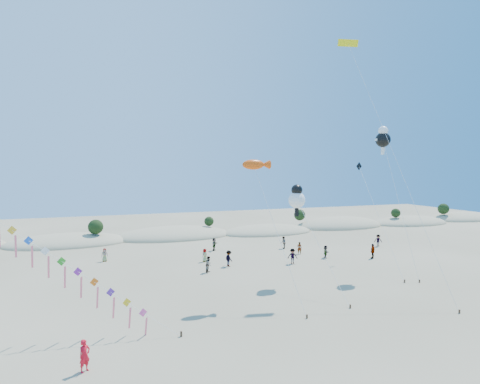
# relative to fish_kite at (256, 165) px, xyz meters

# --- Properties ---
(ground) EXTENTS (160.00, 160.00, 0.00)m
(ground) POSITION_rel_fish_kite_xyz_m (-1.25, -13.08, -11.47)
(ground) COLOR #7C7156
(ground) RESTS_ON ground
(dune_ridge) EXTENTS (145.30, 11.49, 5.57)m
(dune_ridge) POSITION_rel_fish_kite_xyz_m (-0.20, 32.05, -11.36)
(dune_ridge) COLOR gray
(dune_ridge) RESTS_ON ground
(fish_kite) EXTENTS (2.66, 7.27, 11.96)m
(fish_kite) POSITION_rel_fish_kite_xyz_m (0.00, 0.00, 0.00)
(fish_kite) COLOR #3F2D1E
(fish_kite) RESTS_ON ground
(cartoon_kite_low) EXTENTS (1.65, 9.54, 9.60)m
(cartoon_kite_low) POSITION_rel_fish_kite_xyz_m (5.42, 2.64, -3.21)
(cartoon_kite_low) COLOR #3F2D1E
(cartoon_kite_low) RESTS_ON ground
(cartoon_kite_high) EXTENTS (2.00, 6.70, 15.79)m
(cartoon_kite_high) POSITION_rel_fish_kite_xyz_m (16.45, 3.53, 3.00)
(cartoon_kite_high) COLOR #3F2D1E
(cartoon_kite_high) RESTS_ON ground
(parafoil_kite) EXTENTS (2.70, 13.29, 24.35)m
(parafoil_kite) POSITION_rel_fish_kite_xyz_m (11.34, 2.57, 11.84)
(parafoil_kite) COLOR #3F2D1E
(parafoil_kite) RESTS_ON ground
(dark_kite) EXTENTS (3.65, 11.82, 11.97)m
(dark_kite) POSITION_rel_fish_kite_xyz_m (17.24, 6.71, -3.09)
(dark_kite) COLOR #3F2D1E
(dark_kite) RESTS_ON ground
(flyer_foreground) EXTENTS (0.78, 0.73, 1.80)m
(flyer_foreground) POSITION_rel_fish_kite_xyz_m (-14.09, -9.40, -10.57)
(flyer_foreground) COLOR red
(flyer_foreground) RESTS_ON ground
(beachgoers) EXTENTS (38.09, 12.59, 1.83)m
(beachgoers) POSITION_rel_fish_kite_xyz_m (7.40, 12.61, -10.61)
(beachgoers) COLOR slate
(beachgoers) RESTS_ON ground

